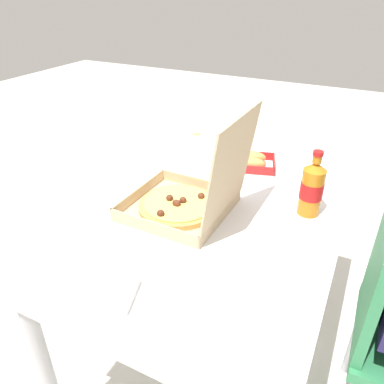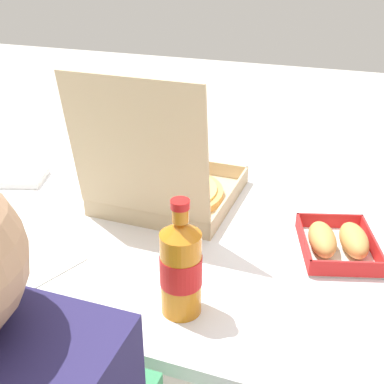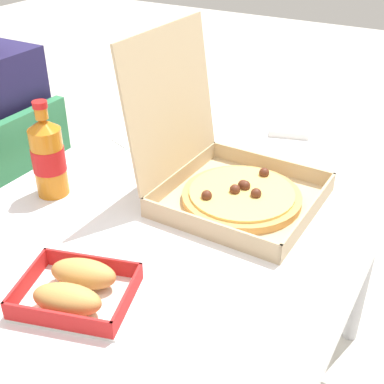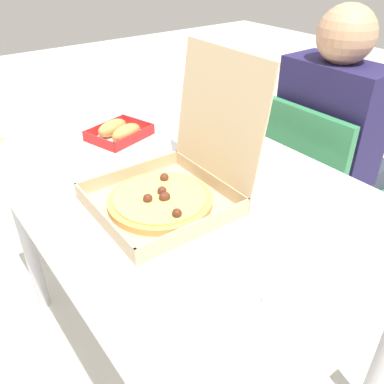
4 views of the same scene
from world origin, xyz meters
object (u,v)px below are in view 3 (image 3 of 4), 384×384
object	(u,v)px
cola_bottle	(48,156)
pizza_box_open	(228,179)
napkin_pile	(290,128)
bread_side_box	(76,288)
paper_menu	(157,138)
chair	(5,217)

from	to	relation	value
cola_bottle	pizza_box_open	bearing A→B (deg)	-63.72
pizza_box_open	napkin_pile	size ratio (longest dim) A/B	3.41
bread_side_box	napkin_pile	bearing A→B (deg)	-4.57
paper_menu	napkin_pile	size ratio (longest dim) A/B	1.91
chair	paper_menu	xyz separation A→B (m)	(0.24, -0.40, 0.26)
cola_bottle	napkin_pile	bearing A→B (deg)	-30.36
chair	paper_menu	size ratio (longest dim) A/B	3.95
paper_menu	napkin_pile	distance (m)	0.39
cola_bottle	napkin_pile	world-z (taller)	cola_bottle
napkin_pile	bread_side_box	bearing A→B (deg)	175.43
pizza_box_open	bread_side_box	xyz separation A→B (m)	(-0.42, 0.08, -0.03)
bread_side_box	paper_menu	xyz separation A→B (m)	(0.61, 0.24, -0.02)
chair	cola_bottle	world-z (taller)	cola_bottle
pizza_box_open	cola_bottle	size ratio (longest dim) A/B	1.67
bread_side_box	pizza_box_open	bearing A→B (deg)	-10.23
pizza_box_open	paper_menu	bearing A→B (deg)	59.35
chair	cola_bottle	bearing A→B (deg)	-108.42
pizza_box_open	bread_side_box	distance (m)	0.43
chair	cola_bottle	size ratio (longest dim) A/B	3.71
pizza_box_open	cola_bottle	bearing A→B (deg)	116.28
bread_side_box	napkin_pile	size ratio (longest dim) A/B	2.05
chair	pizza_box_open	distance (m)	0.79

